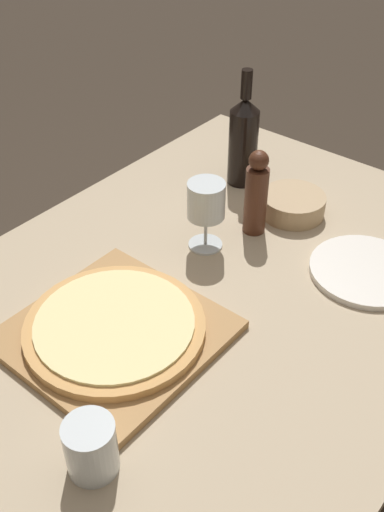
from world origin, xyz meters
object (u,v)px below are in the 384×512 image
object	(u,v)px
pepper_mill	(256,194)
wine_glass	(206,203)
wine_bottle	(243,140)
pizza	(115,326)
small_bowl	(293,205)

from	to	relation	value
pepper_mill	wine_glass	world-z (taller)	pepper_mill
wine_bottle	pepper_mill	xyz separation A→B (m)	(0.15, -0.16, -0.02)
pizza	wine_bottle	size ratio (longest dim) A/B	1.13
pizza	wine_glass	xyz separation A→B (m)	(-0.05, 0.34, 0.09)
pizza	pepper_mill	distance (m)	0.47
wine_glass	small_bowl	distance (m)	0.27
pepper_mill	small_bowl	distance (m)	0.14
pizza	pepper_mill	world-z (taller)	pepper_mill
pizza	wine_glass	bearing A→B (deg)	98.05
pizza	small_bowl	bearing A→B (deg)	86.34
pizza	wine_glass	size ratio (longest dim) A/B	2.09
wine_glass	pizza	bearing A→B (deg)	-81.95
wine_glass	small_bowl	size ratio (longest dim) A/B	1.06
pizza	wine_glass	world-z (taller)	wine_glass
wine_bottle	pepper_mill	world-z (taller)	wine_bottle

